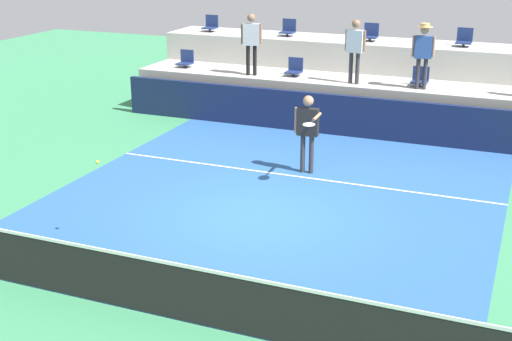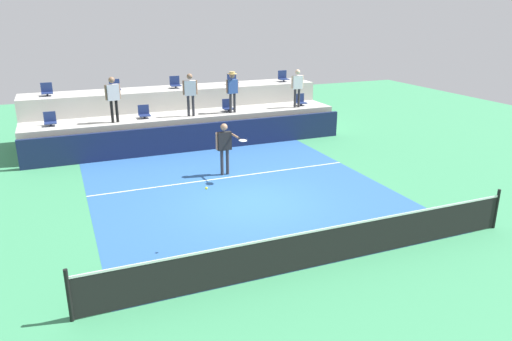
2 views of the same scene
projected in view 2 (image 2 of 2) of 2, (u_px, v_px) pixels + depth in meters
name	position (u px, v px, depth m)	size (l,w,h in m)	color
ground_plane	(252.00, 203.00, 14.27)	(40.00, 40.00, 0.00)	#388456
court_inner_paint	(240.00, 192.00, 15.14)	(9.00, 10.00, 0.01)	#285693
court_service_line	(226.00, 178.00, 16.37)	(9.00, 0.06, 0.00)	white
tennis_net	(320.00, 246.00, 10.61)	(10.48, 0.08, 1.07)	black
sponsor_backboard	(196.00, 137.00, 19.35)	(13.00, 0.16, 1.10)	#141E42
seating_tier_lower	(188.00, 129.00, 20.46)	(13.00, 1.80, 1.25)	#ADAAA3
seating_tier_upper	(177.00, 111.00, 21.90)	(13.00, 1.80, 2.10)	#ADAAA3
stadium_chair_lower_far_left	(50.00, 120.00, 18.21)	(0.44, 0.40, 0.52)	#2D2D33
stadium_chair_lower_left	(144.00, 113.00, 19.49)	(0.44, 0.40, 0.52)	#2D2D33
stadium_chair_lower_right	(228.00, 106.00, 20.79)	(0.44, 0.40, 0.52)	#2D2D33
stadium_chair_lower_far_right	(300.00, 101.00, 22.07)	(0.44, 0.40, 0.52)	#2D2D33
stadium_chair_upper_far_left	(47.00, 90.00, 19.52)	(0.44, 0.40, 0.52)	#2D2D33
stadium_chair_upper_left	(115.00, 87.00, 20.49)	(0.44, 0.40, 0.52)	#2D2D33
stadium_chair_upper_center	(175.00, 83.00, 21.43)	(0.44, 0.40, 0.52)	#2D2D33
stadium_chair_upper_right	(232.00, 80.00, 22.41)	(0.44, 0.40, 0.52)	#2D2D33
stadium_chair_upper_far_right	(283.00, 77.00, 23.36)	(0.44, 0.40, 0.52)	#2D2D33
tennis_player	(225.00, 144.00, 16.33)	(0.77, 1.22, 1.80)	#2D2D33
spectator_in_white	(113.00, 95.00, 18.45)	(0.61, 0.29, 1.76)	black
spectator_leaning_on_rail	(190.00, 91.00, 19.56)	(0.61, 0.27, 1.74)	#2D2D33
spectator_with_hat	(232.00, 88.00, 20.22)	(0.59, 0.46, 1.73)	#2D2D33
spectator_in_grey	(297.00, 85.00, 21.34)	(0.59, 0.23, 1.68)	#2D2D33
tennis_ball	(206.00, 188.00, 11.07)	(0.07, 0.07, 0.07)	#CCE033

